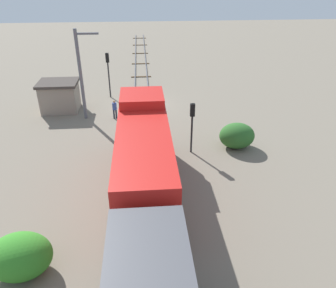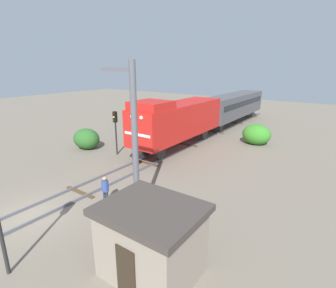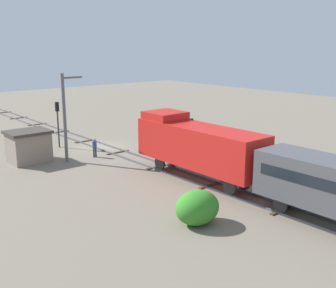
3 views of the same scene
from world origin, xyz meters
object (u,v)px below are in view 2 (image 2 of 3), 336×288
locomotive (177,119)px  worker_near_track (105,189)px  relay_hut (151,240)px  passenger_car_leading (234,105)px  catenary_mast (134,144)px  traffic_signal_mid (115,125)px

locomotive → worker_near_track: size_ratio=6.82×
relay_hut → passenger_car_leading: bearing=105.9°
locomotive → passenger_car_leading: size_ratio=0.83×
locomotive → catenary_mast: size_ratio=1.53×
locomotive → catenary_mast: catenary_mast is taller
worker_near_track → catenary_mast: bearing=138.4°
worker_near_track → catenary_mast: 3.98m
locomotive → worker_near_track: bearing=-77.4°
passenger_car_leading → traffic_signal_mid: (-3.40, -17.61, 0.08)m
catenary_mast → relay_hut: bearing=-38.5°
traffic_signal_mid → catenary_mast: size_ratio=0.49×
worker_near_track → traffic_signal_mid: bearing=-82.1°
locomotive → catenary_mast: (4.94, -11.03, 1.27)m
passenger_car_leading → catenary_mast: bearing=-78.5°
traffic_signal_mid → catenary_mast: (8.34, -6.76, 1.44)m
locomotive → passenger_car_leading: (0.00, 13.34, -0.25)m
worker_near_track → relay_hut: 5.64m
traffic_signal_mid → relay_hut: 14.06m
traffic_signal_mid → locomotive: bearing=51.5°
locomotive → relay_hut: bearing=-60.2°
locomotive → traffic_signal_mid: 5.46m
locomotive → traffic_signal_mid: locomotive is taller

